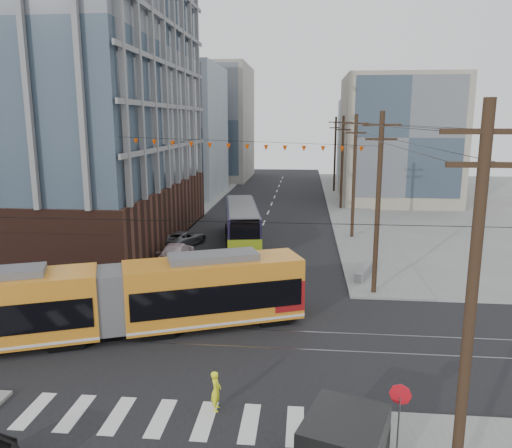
{
  "coord_description": "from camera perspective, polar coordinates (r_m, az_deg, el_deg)",
  "views": [
    {
      "loc": [
        4.17,
        -18.65,
        10.46
      ],
      "look_at": [
        1.36,
        9.83,
        4.5
      ],
      "focal_mm": 35.0,
      "sensor_mm": 36.0,
      "label": 1
    }
  ],
  "objects": [
    {
      "name": "utility_pole_far",
      "position": [
        74.94,
        9.01,
        7.82
      ],
      "size": [
        0.3,
        0.3,
        11.0
      ],
      "primitive_type": "cylinder",
      "color": "black",
      "rests_on": "ground"
    },
    {
      "name": "stop_sign",
      "position": [
        17.48,
        15.98,
        -20.95
      ],
      "size": [
        0.86,
        0.86,
        2.29
      ],
      "primitive_type": null,
      "rotation": [
        0.0,
        0.0,
        -0.28
      ],
      "color": "red",
      "rests_on": "ground"
    },
    {
      "name": "pedestrian",
      "position": [
        19.29,
        -4.59,
        -18.46
      ],
      "size": [
        0.42,
        0.59,
        1.53
      ],
      "primitive_type": "imported",
      "rotation": [
        0.0,
        0.0,
        1.67
      ],
      "color": "#F8FF1F",
      "rests_on": "ground"
    },
    {
      "name": "bg_bldg_nw_near",
      "position": [
        73.77,
        -11.24,
        10.41
      ],
      "size": [
        18.0,
        16.0,
        18.0
      ],
      "primitive_type": "cube",
      "color": "#8C99A5",
      "rests_on": "ground"
    },
    {
      "name": "parked_car_silver",
      "position": [
        33.18,
        -12.38,
        -5.52
      ],
      "size": [
        2.83,
        4.89,
        1.52
      ],
      "primitive_type": "imported",
      "rotation": [
        0.0,
        0.0,
        3.42
      ],
      "color": "silver",
      "rests_on": "ground"
    },
    {
      "name": "utility_pole_near",
      "position": [
        14.26,
        23.25,
        -9.6
      ],
      "size": [
        0.3,
        0.3,
        11.0
      ],
      "primitive_type": "cylinder",
      "color": "black",
      "rests_on": "ground"
    },
    {
      "name": "jersey_barrier",
      "position": [
        34.72,
        12.27,
        -5.42
      ],
      "size": [
        1.93,
        3.72,
        0.73
      ],
      "primitive_type": "cube",
      "rotation": [
        0.0,
        0.0,
        -0.32
      ],
      "color": "gray",
      "rests_on": "ground"
    },
    {
      "name": "bg_bldg_ne_far",
      "position": [
        87.81,
        14.88,
        9.12
      ],
      "size": [
        16.0,
        16.0,
        14.0
      ],
      "primitive_type": "cube",
      "color": "#8C99A5",
      "rests_on": "ground"
    },
    {
      "name": "bg_bldg_nw_far",
      "position": [
        92.45,
        -5.82,
        11.42
      ],
      "size": [
        16.0,
        18.0,
        20.0
      ],
      "primitive_type": "cube",
      "color": "gray",
      "rests_on": "ground"
    },
    {
      "name": "streetcar",
      "position": [
        25.55,
        -16.21,
        -8.43
      ],
      "size": [
        18.81,
        9.66,
        3.7
      ],
      "primitive_type": null,
      "rotation": [
        0.0,
        0.0,
        0.38
      ],
      "color": "orange",
      "rests_on": "ground"
    },
    {
      "name": "ground",
      "position": [
        21.78,
        -6.39,
        -17.02
      ],
      "size": [
        160.0,
        160.0,
        0.0
      ],
      "primitive_type": "plane",
      "color": "slate"
    },
    {
      "name": "city_bus",
      "position": [
        43.19,
        -1.64,
        0.07
      ],
      "size": [
        4.57,
        12.35,
        3.42
      ],
      "primitive_type": null,
      "rotation": [
        0.0,
        0.0,
        0.16
      ],
      "color": "#1B1531",
      "rests_on": "ground"
    },
    {
      "name": "parked_car_grey",
      "position": [
        42.83,
        -8.19,
        -1.61
      ],
      "size": [
        3.66,
        5.07,
        1.28
      ],
      "primitive_type": "imported",
      "rotation": [
        0.0,
        0.0,
        2.77
      ],
      "color": "#595A5F",
      "rests_on": "ground"
    },
    {
      "name": "bg_bldg_ne_near",
      "position": [
        67.74,
        15.89,
        9.24
      ],
      "size": [
        14.0,
        14.0,
        16.0
      ],
      "primitive_type": "cube",
      "color": "gray",
      "rests_on": "ground"
    },
    {
      "name": "parked_car_white",
      "position": [
        38.05,
        -9.08,
        -3.22
      ],
      "size": [
        2.19,
        5.03,
        1.44
      ],
      "primitive_type": "imported",
      "rotation": [
        0.0,
        0.0,
        3.18
      ],
      "color": "silver",
      "rests_on": "ground"
    }
  ]
}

